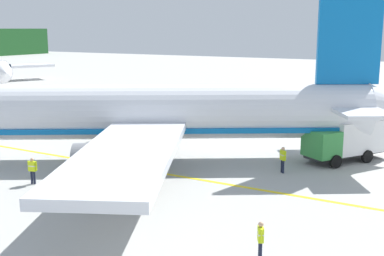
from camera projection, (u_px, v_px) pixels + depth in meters
The scene contains 7 objects.
airliner_foreground at pixel (119, 113), 34.70m from camera, with size 31.67×37.29×11.90m.
service_truck_pushback at pixel (348, 139), 35.07m from camera, with size 6.62×5.33×2.87m.
cargo_container_far at pixel (99, 189), 26.15m from camera, with size 2.38×2.38×1.94m.
crew_marshaller at pixel (283, 158), 32.13m from camera, with size 0.47×0.50×1.73m.
crew_loader_left at pixel (33, 169), 29.84m from camera, with size 0.34×0.61×1.62m.
crew_loader_right at pixel (261, 238), 19.95m from camera, with size 0.56×0.42×1.65m.
apron_guide_line at pixel (165, 174), 32.11m from camera, with size 0.30×60.00×0.01m, color yellow.
Camera 1 is at (-30.68, -0.40, 9.20)m, focal length 46.54 mm.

